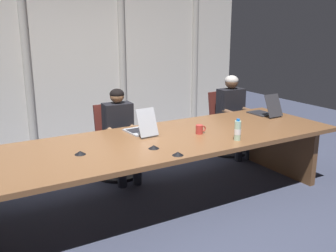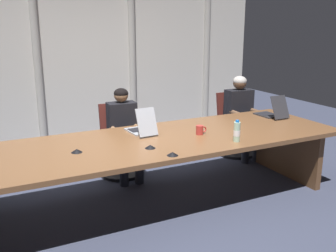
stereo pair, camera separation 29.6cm
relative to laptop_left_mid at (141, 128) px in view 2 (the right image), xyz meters
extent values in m
plane|color=#383D51|center=(0.00, -0.30, -0.81)|extent=(12.10, 12.10, 0.00)
cube|color=brown|center=(0.00, -0.30, -0.09)|extent=(4.43, 1.32, 0.05)
cube|color=black|center=(0.00, -0.30, -0.15)|extent=(3.76, 0.10, 0.06)
cube|color=brown|center=(1.96, -0.30, -0.46)|extent=(0.08, 1.12, 0.70)
cube|color=beige|center=(0.00, 2.21, 0.49)|extent=(6.05, 0.10, 2.62)
cylinder|color=#A39E96|center=(-0.78, 2.16, 0.49)|extent=(0.12, 0.12, 2.56)
cylinder|color=#A39E96|center=(0.74, 2.16, 0.49)|extent=(0.12, 0.12, 2.56)
cylinder|color=#A39E96|center=(2.20, 2.16, 0.49)|extent=(0.12, 0.12, 2.56)
cube|color=#A8ADB7|center=(0.00, 0.07, -0.05)|extent=(0.25, 0.35, 0.02)
cube|color=black|center=(-0.01, 0.10, -0.04)|extent=(0.20, 0.20, 0.00)
cube|color=#A8ADB7|center=(0.01, -0.15, 0.11)|extent=(0.23, 0.13, 0.30)
cube|color=black|center=(0.01, -0.15, 0.11)|extent=(0.21, 0.12, 0.27)
cube|color=#2D2D33|center=(1.89, 0.05, -0.05)|extent=(0.25, 0.33, 0.02)
cube|color=black|center=(1.89, 0.07, -0.04)|extent=(0.21, 0.18, 0.00)
cube|color=#2D2D33|center=(1.89, -0.18, 0.10)|extent=(0.25, 0.13, 0.29)
cube|color=black|center=(1.89, -0.17, 0.10)|extent=(0.22, 0.12, 0.26)
cube|color=#511E19|center=(0.00, 0.72, -0.38)|extent=(0.50, 0.50, 0.08)
cube|color=#511E19|center=(0.01, 0.94, -0.11)|extent=(0.44, 0.14, 0.46)
cylinder|color=#262628|center=(0.00, 0.72, -0.60)|extent=(0.05, 0.05, 0.36)
cylinder|color=black|center=(0.00, 0.72, -0.79)|extent=(0.60, 0.60, 0.04)
cube|color=#511E19|center=(1.89, 0.72, -0.38)|extent=(0.51, 0.51, 0.08)
cube|color=#511E19|center=(1.87, 0.94, -0.10)|extent=(0.44, 0.14, 0.47)
cylinder|color=#262628|center=(1.89, 0.72, -0.60)|extent=(0.05, 0.05, 0.36)
cylinder|color=black|center=(1.89, 0.72, -0.79)|extent=(0.60, 0.60, 0.04)
cube|color=black|center=(0.02, 0.70, -0.08)|extent=(0.38, 0.24, 0.51)
sphere|color=#8C6647|center=(0.02, 0.70, 0.27)|extent=(0.18, 0.18, 0.18)
ellipsoid|color=black|center=(0.02, 0.70, 0.29)|extent=(0.19, 0.19, 0.14)
cylinder|color=black|center=(0.17, 0.69, -0.02)|extent=(0.08, 0.14, 0.27)
cylinder|color=#8C6647|center=(0.16, 0.48, -0.14)|extent=(0.08, 0.30, 0.06)
cylinder|color=black|center=(-0.13, 0.71, -0.02)|extent=(0.08, 0.14, 0.27)
cylinder|color=#8C6647|center=(-0.15, 0.50, -0.14)|extent=(0.08, 0.30, 0.06)
cylinder|color=#262833|center=(0.10, 0.49, -0.37)|extent=(0.16, 0.41, 0.13)
cylinder|color=#262833|center=(0.09, 0.31, -0.59)|extent=(0.11, 0.11, 0.46)
cylinder|color=#262833|center=(-0.10, 0.50, -0.37)|extent=(0.16, 0.41, 0.13)
cylinder|color=#262833|center=(-0.11, 0.32, -0.59)|extent=(0.11, 0.11, 0.46)
cube|color=black|center=(1.88, 0.70, -0.07)|extent=(0.41, 0.24, 0.54)
sphere|color=brown|center=(1.88, 0.70, 0.31)|extent=(0.20, 0.20, 0.20)
ellipsoid|color=#B2ADA8|center=(1.88, 0.70, 0.33)|extent=(0.20, 0.20, 0.15)
cylinder|color=black|center=(2.05, 0.69, 0.01)|extent=(0.08, 0.14, 0.27)
cylinder|color=brown|center=(2.04, 0.48, -0.11)|extent=(0.08, 0.30, 0.06)
cylinder|color=black|center=(1.71, 0.71, 0.01)|extent=(0.08, 0.14, 0.27)
cylinder|color=brown|center=(1.70, 0.50, -0.11)|extent=(0.08, 0.30, 0.06)
cylinder|color=#262833|center=(1.97, 0.49, -0.37)|extent=(0.15, 0.41, 0.13)
cylinder|color=#262833|center=(1.96, 0.31, -0.59)|extent=(0.11, 0.11, 0.46)
cylinder|color=#262833|center=(1.77, 0.50, -0.37)|extent=(0.15, 0.41, 0.13)
cylinder|color=#262833|center=(1.76, 0.32, -0.59)|extent=(0.11, 0.11, 0.46)
cylinder|color=#ADD1B2|center=(0.79, -0.75, 0.05)|extent=(0.07, 0.07, 0.21)
cylinder|color=white|center=(0.79, -0.75, 0.04)|extent=(0.07, 0.07, 0.06)
cylinder|color=blue|center=(0.79, -0.75, 0.16)|extent=(0.04, 0.04, 0.02)
cylinder|color=#B2332D|center=(0.58, -0.34, -0.01)|extent=(0.08, 0.08, 0.10)
torus|color=#B2332D|center=(0.63, -0.34, -0.01)|extent=(0.07, 0.01, 0.07)
cone|color=black|center=(-0.82, -0.36, -0.04)|extent=(0.11, 0.11, 0.03)
cone|color=black|center=(-0.03, -0.85, -0.04)|extent=(0.11, 0.11, 0.03)
cone|color=black|center=(-0.13, -0.55, -0.04)|extent=(0.11, 0.11, 0.03)
camera|label=1|loc=(-1.85, -3.79, 1.15)|focal=41.05mm
camera|label=2|loc=(-1.59, -3.93, 1.15)|focal=41.05mm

